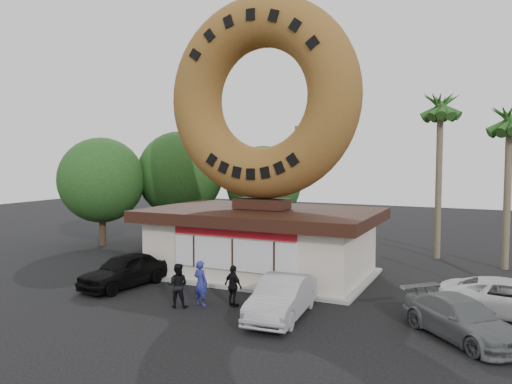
{
  "coord_description": "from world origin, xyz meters",
  "views": [
    {
      "loc": [
        10.22,
        -16.29,
        5.84
      ],
      "look_at": [
        0.63,
        4.0,
        4.27
      ],
      "focal_mm": 35.0,
      "sensor_mm": 36.0,
      "label": 1
    }
  ],
  "objects_px": {
    "car_white": "(511,299)",
    "giant_donut": "(262,98)",
    "donut_shop": "(262,239)",
    "person_left": "(201,283)",
    "car_silver": "(282,297)",
    "street_lamp": "(298,177)",
    "car_black": "(125,270)",
    "person_center": "(178,285)",
    "person_right": "(233,286)",
    "car_grey": "(461,319)"
  },
  "relations": [
    {
      "from": "car_white",
      "to": "giant_donut",
      "type": "bearing_deg",
      "value": 78.43
    },
    {
      "from": "donut_shop",
      "to": "person_left",
      "type": "xyz_separation_m",
      "value": [
        -0.0,
        -5.75,
        -0.87
      ]
    },
    {
      "from": "giant_donut",
      "to": "car_silver",
      "type": "bearing_deg",
      "value": -59.1
    },
    {
      "from": "street_lamp",
      "to": "car_black",
      "type": "bearing_deg",
      "value": -100.57
    },
    {
      "from": "car_black",
      "to": "car_white",
      "type": "height_order",
      "value": "car_black"
    },
    {
      "from": "person_center",
      "to": "street_lamp",
      "type": "bearing_deg",
      "value": -103.82
    },
    {
      "from": "person_right",
      "to": "car_silver",
      "type": "distance_m",
      "value": 2.26
    },
    {
      "from": "person_right",
      "to": "car_white",
      "type": "height_order",
      "value": "person_right"
    },
    {
      "from": "car_silver",
      "to": "car_white",
      "type": "relative_size",
      "value": 0.91
    },
    {
      "from": "car_black",
      "to": "person_center",
      "type": "bearing_deg",
      "value": -13.93
    },
    {
      "from": "donut_shop",
      "to": "person_right",
      "type": "relative_size",
      "value": 6.85
    },
    {
      "from": "car_silver",
      "to": "person_right",
      "type": "bearing_deg",
      "value": 164.52
    },
    {
      "from": "person_left",
      "to": "car_black",
      "type": "relative_size",
      "value": 0.4
    },
    {
      "from": "person_center",
      "to": "car_silver",
      "type": "height_order",
      "value": "person_center"
    },
    {
      "from": "donut_shop",
      "to": "car_white",
      "type": "height_order",
      "value": "donut_shop"
    },
    {
      "from": "car_grey",
      "to": "car_black",
      "type": "bearing_deg",
      "value": 133.61
    },
    {
      "from": "person_right",
      "to": "car_black",
      "type": "height_order",
      "value": "person_right"
    },
    {
      "from": "donut_shop",
      "to": "person_center",
      "type": "bearing_deg",
      "value": -96.26
    },
    {
      "from": "giant_donut",
      "to": "person_left",
      "type": "relative_size",
      "value": 5.49
    },
    {
      "from": "donut_shop",
      "to": "person_left",
      "type": "distance_m",
      "value": 5.82
    },
    {
      "from": "giant_donut",
      "to": "car_black",
      "type": "relative_size",
      "value": 2.21
    },
    {
      "from": "person_center",
      "to": "person_right",
      "type": "xyz_separation_m",
      "value": [
        1.92,
        1.0,
        -0.05
      ]
    },
    {
      "from": "donut_shop",
      "to": "street_lamp",
      "type": "distance_m",
      "value": 10.54
    },
    {
      "from": "car_white",
      "to": "car_grey",
      "type": "bearing_deg",
      "value": 153.04
    },
    {
      "from": "car_black",
      "to": "giant_donut",
      "type": "bearing_deg",
      "value": 53.83
    },
    {
      "from": "person_right",
      "to": "car_silver",
      "type": "bearing_deg",
      "value": -168.49
    },
    {
      "from": "car_white",
      "to": "street_lamp",
      "type": "bearing_deg",
      "value": 46.21
    },
    {
      "from": "car_white",
      "to": "person_right",
      "type": "bearing_deg",
      "value": 107.55
    },
    {
      "from": "street_lamp",
      "to": "car_white",
      "type": "relative_size",
      "value": 1.61
    },
    {
      "from": "car_black",
      "to": "person_right",
      "type": "bearing_deg",
      "value": 2.27
    },
    {
      "from": "car_black",
      "to": "car_silver",
      "type": "relative_size",
      "value": 0.99
    },
    {
      "from": "donut_shop",
      "to": "person_left",
      "type": "bearing_deg",
      "value": -90.04
    },
    {
      "from": "donut_shop",
      "to": "giant_donut",
      "type": "height_order",
      "value": "giant_donut"
    },
    {
      "from": "car_black",
      "to": "car_grey",
      "type": "distance_m",
      "value": 14.11
    },
    {
      "from": "street_lamp",
      "to": "person_center",
      "type": "relative_size",
      "value": 4.63
    },
    {
      "from": "donut_shop",
      "to": "car_grey",
      "type": "bearing_deg",
      "value": -28.88
    },
    {
      "from": "giant_donut",
      "to": "person_right",
      "type": "bearing_deg",
      "value": -77.05
    },
    {
      "from": "donut_shop",
      "to": "person_right",
      "type": "distance_m",
      "value": 5.55
    },
    {
      "from": "giant_donut",
      "to": "car_white",
      "type": "xyz_separation_m",
      "value": [
        11.02,
        -2.18,
        -8.03
      ]
    },
    {
      "from": "street_lamp",
      "to": "person_right",
      "type": "distance_m",
      "value": 16.08
    },
    {
      "from": "giant_donut",
      "to": "car_grey",
      "type": "bearing_deg",
      "value": -28.95
    },
    {
      "from": "giant_donut",
      "to": "street_lamp",
      "type": "distance_m",
      "value": 11.02
    },
    {
      "from": "person_center",
      "to": "person_right",
      "type": "height_order",
      "value": "person_center"
    },
    {
      "from": "car_grey",
      "to": "donut_shop",
      "type": "bearing_deg",
      "value": 106.63
    },
    {
      "from": "donut_shop",
      "to": "giant_donut",
      "type": "bearing_deg",
      "value": 90.0
    },
    {
      "from": "person_right",
      "to": "person_center",
      "type": "bearing_deg",
      "value": 49.46
    },
    {
      "from": "person_center",
      "to": "car_grey",
      "type": "height_order",
      "value": "person_center"
    },
    {
      "from": "donut_shop",
      "to": "street_lamp",
      "type": "relative_size",
      "value": 1.4
    },
    {
      "from": "person_right",
      "to": "car_grey",
      "type": "xyz_separation_m",
      "value": [
        8.26,
        0.1,
        -0.17
      ]
    },
    {
      "from": "donut_shop",
      "to": "giant_donut",
      "type": "relative_size",
      "value": 1.14
    }
  ]
}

